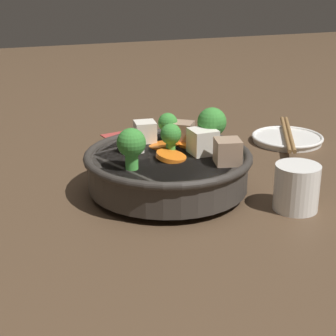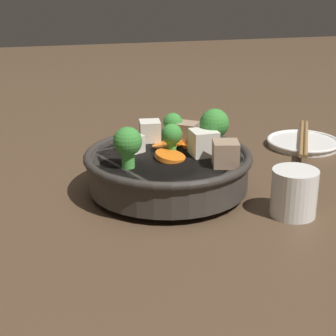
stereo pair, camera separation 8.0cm
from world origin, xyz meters
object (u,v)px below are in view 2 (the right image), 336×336
side_saucer (303,143)px  chopsticks_pair (304,138)px  tea_cup (294,192)px  stirfry_bowl (169,165)px

side_saucer → chopsticks_pair: bearing=0.0°
chopsticks_pair → side_saucer: bearing=0.0°
tea_cup → chopsticks_pair: tea_cup is taller
tea_cup → side_saucer: bearing=151.2°
stirfry_bowl → chopsticks_pair: 0.32m
stirfry_bowl → side_saucer: stirfry_bowl is taller
tea_cup → chopsticks_pair: size_ratio=0.33×
stirfry_bowl → side_saucer: 0.32m
stirfry_bowl → chopsticks_pair: size_ratio=1.25×
side_saucer → stirfry_bowl: bearing=-62.6°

